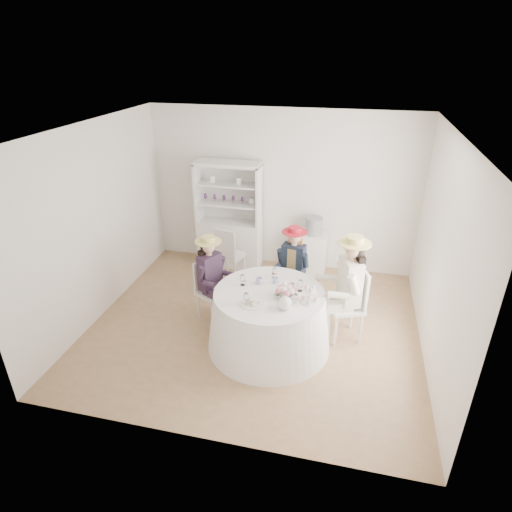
# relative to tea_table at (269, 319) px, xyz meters

# --- Properties ---
(ground) EXTENTS (4.50, 4.50, 0.00)m
(ground) POSITION_rel_tea_table_xyz_m (-0.28, 0.37, -0.40)
(ground) COLOR olive
(ground) RESTS_ON ground
(ceiling) EXTENTS (4.50, 4.50, 0.00)m
(ceiling) POSITION_rel_tea_table_xyz_m (-0.28, 0.37, 2.30)
(ceiling) COLOR white
(ceiling) RESTS_ON wall_back
(wall_back) EXTENTS (4.50, 0.00, 4.50)m
(wall_back) POSITION_rel_tea_table_xyz_m (-0.28, 2.37, 0.95)
(wall_back) COLOR silver
(wall_back) RESTS_ON ground
(wall_front) EXTENTS (4.50, 0.00, 4.50)m
(wall_front) POSITION_rel_tea_table_xyz_m (-0.28, -1.63, 0.95)
(wall_front) COLOR silver
(wall_front) RESTS_ON ground
(wall_left) EXTENTS (0.00, 4.50, 4.50)m
(wall_left) POSITION_rel_tea_table_xyz_m (-2.53, 0.37, 0.95)
(wall_left) COLOR silver
(wall_left) RESTS_ON ground
(wall_right) EXTENTS (0.00, 4.50, 4.50)m
(wall_right) POSITION_rel_tea_table_xyz_m (1.97, 0.37, 0.95)
(wall_right) COLOR silver
(wall_right) RESTS_ON ground
(tea_table) EXTENTS (1.60, 1.60, 0.80)m
(tea_table) POSITION_rel_tea_table_xyz_m (0.00, 0.00, 0.00)
(tea_table) COLOR white
(tea_table) RESTS_ON ground
(hutch) EXTENTS (1.11, 0.44, 1.86)m
(hutch) POSITION_rel_tea_table_xyz_m (-1.14, 2.14, 0.26)
(hutch) COLOR silver
(hutch) RESTS_ON ground
(side_table) EXTENTS (0.48, 0.48, 0.73)m
(side_table) POSITION_rel_tea_table_xyz_m (0.32, 2.12, -0.03)
(side_table) COLOR silver
(side_table) RESTS_ON ground
(hatbox) EXTENTS (0.34, 0.34, 0.29)m
(hatbox) POSITION_rel_tea_table_xyz_m (0.32, 2.12, 0.48)
(hatbox) COLOR black
(hatbox) RESTS_ON side_table
(guest_left) EXTENTS (0.54, 0.49, 1.27)m
(guest_left) POSITION_rel_tea_table_xyz_m (-0.92, 0.45, 0.32)
(guest_left) COLOR silver
(guest_left) RESTS_ON ground
(guest_mid) EXTENTS (0.48, 0.50, 1.27)m
(guest_mid) POSITION_rel_tea_table_xyz_m (0.14, 1.02, 0.32)
(guest_mid) COLOR silver
(guest_mid) RESTS_ON ground
(guest_right) EXTENTS (0.62, 0.56, 1.48)m
(guest_right) POSITION_rel_tea_table_xyz_m (0.94, 0.40, 0.44)
(guest_right) COLOR silver
(guest_right) RESTS_ON ground
(spare_chair) EXTENTS (0.48, 0.48, 0.97)m
(spare_chair) POSITION_rel_tea_table_xyz_m (-0.98, 1.48, 0.12)
(spare_chair) COLOR silver
(spare_chair) RESTS_ON ground
(teacup_a) EXTENTS (0.10, 0.10, 0.07)m
(teacup_a) POSITION_rel_tea_table_xyz_m (-0.17, 0.19, 0.44)
(teacup_a) COLOR white
(teacup_a) RESTS_ON tea_table
(teacup_b) EXTENTS (0.07, 0.07, 0.06)m
(teacup_b) POSITION_rel_tea_table_xyz_m (0.03, 0.26, 0.44)
(teacup_b) COLOR white
(teacup_b) RESTS_ON tea_table
(teacup_c) EXTENTS (0.08, 0.08, 0.06)m
(teacup_c) POSITION_rel_tea_table_xyz_m (0.26, 0.16, 0.43)
(teacup_c) COLOR white
(teacup_c) RESTS_ON tea_table
(flower_bowl) EXTENTS (0.28, 0.28, 0.06)m
(flower_bowl) POSITION_rel_tea_table_xyz_m (0.20, -0.08, 0.43)
(flower_bowl) COLOR white
(flower_bowl) RESTS_ON tea_table
(flower_arrangement) EXTENTS (0.21, 0.20, 0.08)m
(flower_arrangement) POSITION_rel_tea_table_xyz_m (0.21, -0.06, 0.50)
(flower_arrangement) COLOR pink
(flower_arrangement) RESTS_ON tea_table
(table_teapot) EXTENTS (0.23, 0.17, 0.18)m
(table_teapot) POSITION_rel_tea_table_xyz_m (0.25, -0.31, 0.48)
(table_teapot) COLOR white
(table_teapot) RESTS_ON tea_table
(sandwich_plate) EXTENTS (0.28, 0.28, 0.06)m
(sandwich_plate) POSITION_rel_tea_table_xyz_m (-0.15, -0.30, 0.42)
(sandwich_plate) COLOR white
(sandwich_plate) RESTS_ON tea_table
(cupcake_stand) EXTENTS (0.22, 0.22, 0.21)m
(cupcake_stand) POSITION_rel_tea_table_xyz_m (0.51, -0.09, 0.48)
(cupcake_stand) COLOR white
(cupcake_stand) RESTS_ON tea_table
(stemware_set) EXTENTS (0.81, 0.78, 0.15)m
(stemware_set) POSITION_rel_tea_table_xyz_m (0.00, 0.00, 0.48)
(stemware_set) COLOR white
(stemware_set) RESTS_ON tea_table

